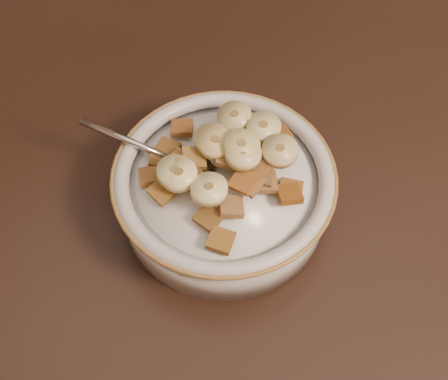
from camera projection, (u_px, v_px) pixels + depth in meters
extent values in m
cube|color=#422816|center=(342.00, 377.00, 1.23)|extent=(4.00, 4.50, 0.10)
cube|color=black|center=(231.00, 25.00, 1.01)|extent=(0.54, 0.54, 1.04)
cylinder|color=beige|center=(224.00, 194.00, 0.51)|extent=(0.19, 0.19, 0.05)
cylinder|color=silver|center=(224.00, 180.00, 0.49)|extent=(0.16, 0.16, 0.00)
ellipsoid|color=#ADAEB0|center=(192.00, 168.00, 0.50)|extent=(0.06, 0.05, 0.01)
cube|color=brown|center=(252.00, 147.00, 0.50)|extent=(0.03, 0.03, 0.01)
cube|color=#9C5D2F|center=(221.00, 142.00, 0.50)|extent=(0.02, 0.02, 0.01)
cube|color=brown|center=(244.00, 181.00, 0.47)|extent=(0.03, 0.03, 0.01)
cube|color=olive|center=(231.00, 206.00, 0.46)|extent=(0.02, 0.02, 0.01)
cube|color=brown|center=(215.00, 143.00, 0.50)|extent=(0.02, 0.02, 0.01)
cube|color=brown|center=(221.00, 240.00, 0.45)|extent=(0.03, 0.03, 0.01)
cube|color=brown|center=(229.00, 158.00, 0.48)|extent=(0.03, 0.03, 0.01)
cube|color=brown|center=(260.00, 132.00, 0.52)|extent=(0.02, 0.02, 0.01)
cube|color=#905C23|center=(180.00, 161.00, 0.49)|extent=(0.03, 0.03, 0.01)
cube|color=brown|center=(261.00, 176.00, 0.48)|extent=(0.02, 0.02, 0.01)
cube|color=brown|center=(224.00, 144.00, 0.49)|extent=(0.03, 0.03, 0.01)
cube|color=brown|center=(163.00, 191.00, 0.48)|extent=(0.03, 0.03, 0.01)
cube|color=brown|center=(291.00, 189.00, 0.48)|extent=(0.03, 0.03, 0.01)
cube|color=brown|center=(255.00, 171.00, 0.48)|extent=(0.03, 0.03, 0.01)
cube|color=brown|center=(182.00, 128.00, 0.52)|extent=(0.02, 0.02, 0.01)
cube|color=brown|center=(232.00, 156.00, 0.48)|extent=(0.03, 0.03, 0.01)
cube|color=brown|center=(151.00, 176.00, 0.49)|extent=(0.02, 0.02, 0.01)
cube|color=#9B6732|center=(265.00, 182.00, 0.48)|extent=(0.02, 0.02, 0.01)
cube|color=brown|center=(289.00, 194.00, 0.48)|extent=(0.02, 0.02, 0.01)
cube|color=brown|center=(167.00, 149.00, 0.51)|extent=(0.03, 0.03, 0.01)
cube|color=brown|center=(161.00, 159.00, 0.50)|extent=(0.02, 0.02, 0.01)
cube|color=olive|center=(250.00, 183.00, 0.47)|extent=(0.03, 0.03, 0.01)
cube|color=brown|center=(279.00, 135.00, 0.51)|extent=(0.03, 0.03, 0.01)
cube|color=brown|center=(194.00, 158.00, 0.48)|extent=(0.02, 0.02, 0.01)
cube|color=brown|center=(191.00, 177.00, 0.48)|extent=(0.03, 0.03, 0.01)
cube|color=brown|center=(209.00, 217.00, 0.46)|extent=(0.03, 0.03, 0.01)
cylinder|color=beige|center=(209.00, 189.00, 0.46)|extent=(0.03, 0.03, 0.01)
cylinder|color=#CAC07A|center=(175.00, 172.00, 0.47)|extent=(0.04, 0.04, 0.01)
cylinder|color=#D4CC87|center=(235.00, 117.00, 0.50)|extent=(0.04, 0.04, 0.02)
cylinder|color=#F2CE76|center=(216.00, 143.00, 0.48)|extent=(0.04, 0.04, 0.01)
cylinder|color=#D8BF82|center=(242.00, 146.00, 0.47)|extent=(0.04, 0.04, 0.02)
cylinder|color=#D3B87A|center=(280.00, 151.00, 0.48)|extent=(0.04, 0.04, 0.01)
cylinder|color=#F6CE7D|center=(212.00, 139.00, 0.49)|extent=(0.04, 0.04, 0.01)
cylinder|color=#FFED9F|center=(179.00, 175.00, 0.47)|extent=(0.03, 0.03, 0.01)
cylinder|color=beige|center=(263.00, 128.00, 0.50)|extent=(0.04, 0.04, 0.01)
cylinder|color=#E7D288|center=(243.00, 154.00, 0.47)|extent=(0.04, 0.04, 0.01)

